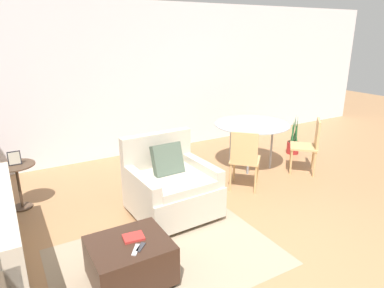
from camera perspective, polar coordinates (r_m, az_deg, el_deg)
ground_plane at (r=3.77m, az=15.06°, el=-18.51°), size 20.00×20.00×0.00m
wall_back at (r=6.44m, az=-9.31°, el=10.40°), size 12.00×0.06×2.75m
area_rug at (r=3.73m, az=-4.11°, el=-18.26°), size 2.27×1.57×0.01m
armchair at (r=4.33m, az=-3.56°, el=-7.15°), size 1.01×0.98×0.98m
ottoman at (r=3.36m, az=-10.26°, el=-18.46°), size 0.71×0.62×0.42m
book_stack at (r=3.29m, az=-9.73°, el=-15.05°), size 0.20×0.17×0.02m
tv_remote_primary at (r=3.16m, az=-8.55°, el=-16.64°), size 0.12×0.13×0.01m
tv_remote_secondary at (r=3.14m, az=-9.33°, el=-16.99°), size 0.13×0.16×0.01m
side_table at (r=4.96m, az=-27.06°, el=-5.01°), size 0.46×0.46×0.61m
picture_frame at (r=4.87m, az=-27.50°, el=-2.11°), size 0.15×0.07×0.18m
dining_table at (r=5.81m, az=9.93°, el=2.65°), size 1.25×1.25×0.76m
dining_chair_near_left at (r=4.97m, az=8.76°, el=-2.07°), size 0.59×0.59×0.90m
dining_chair_near_right at (r=5.86m, az=19.05°, el=0.28°), size 0.59×0.59×0.90m
potted_plant_small at (r=6.79m, az=16.54°, el=0.30°), size 0.23×0.23×0.76m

